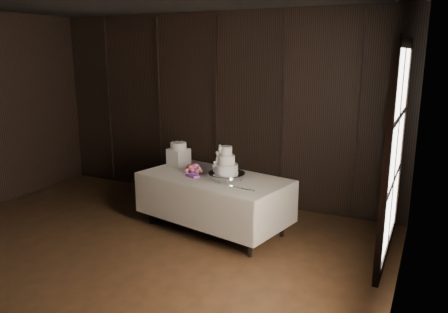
% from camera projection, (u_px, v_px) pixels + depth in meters
% --- Properties ---
extents(room, '(6.08, 7.08, 3.08)m').
position_uv_depth(room, '(41.00, 151.00, 3.97)').
color(room, black).
rests_on(room, ground).
extents(window, '(0.06, 1.16, 1.56)m').
position_uv_depth(window, '(396.00, 150.00, 3.09)').
color(window, black).
rests_on(window, room).
extents(display_table, '(2.16, 1.42, 0.76)m').
position_uv_depth(display_table, '(214.00, 201.00, 5.91)').
color(display_table, beige).
rests_on(display_table, ground).
extents(cake_stand, '(0.60, 0.60, 0.09)m').
position_uv_depth(cake_stand, '(226.00, 176.00, 5.68)').
color(cake_stand, silver).
rests_on(cake_stand, display_table).
extents(wedding_cake, '(0.34, 0.30, 0.35)m').
position_uv_depth(wedding_cake, '(224.00, 162.00, 5.63)').
color(wedding_cake, white).
rests_on(wedding_cake, cake_stand).
extents(bouquet, '(0.40, 0.46, 0.18)m').
position_uv_depth(bouquet, '(194.00, 170.00, 5.92)').
color(bouquet, '#D75671').
rests_on(bouquet, display_table).
extents(box_pedestal, '(0.32, 0.32, 0.25)m').
position_uv_depth(box_pedestal, '(179.00, 157.00, 6.37)').
color(box_pedestal, white).
rests_on(box_pedestal, display_table).
extents(small_cake, '(0.23, 0.23, 0.09)m').
position_uv_depth(small_cake, '(178.00, 146.00, 6.33)').
color(small_cake, white).
rests_on(small_cake, box_pedestal).
extents(cake_knife, '(0.37, 0.10, 0.01)m').
position_uv_depth(cake_knife, '(239.00, 188.00, 5.32)').
color(cake_knife, silver).
rests_on(cake_knife, display_table).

